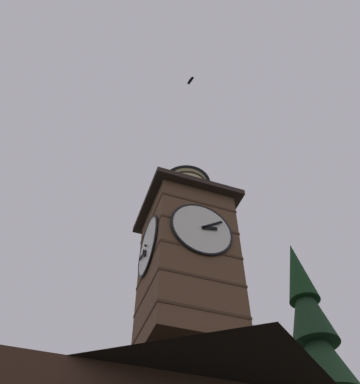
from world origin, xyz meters
TOP-DOWN VIEW (x-y plane):
  - clock_tower at (-0.14, 0.58)m, footprint 3.76×3.76m
  - flying_bird_high at (0.46, 3.13)m, footprint 0.24×0.48m

SIDE VIEW (x-z plane):
  - clock_tower at x=-0.14m, z-range 6.80..16.40m
  - flying_bird_high at x=0.46m, z-range 20.75..20.85m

